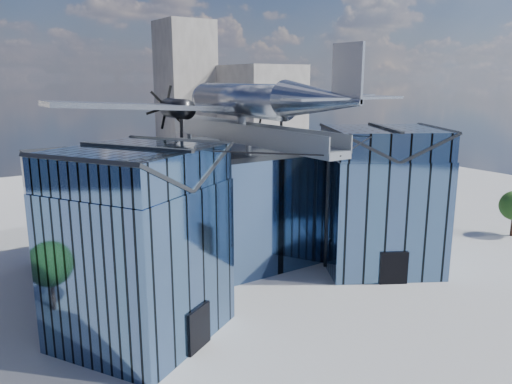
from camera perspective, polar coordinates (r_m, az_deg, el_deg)
ground_plane at (r=38.56m, az=1.70°, el=-11.05°), size 120.00×120.00×0.00m
museum at (r=41.36m, az=-2.97°, el=-1.27°), size 32.88×24.50×17.60m
bg_towers at (r=82.27m, az=-18.62°, el=8.27°), size 77.00×24.50×26.00m
tree_side_e at (r=57.35m, az=17.28°, el=-0.18°), size 4.09×4.09×4.83m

